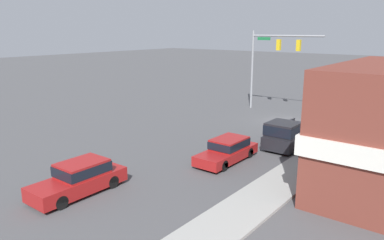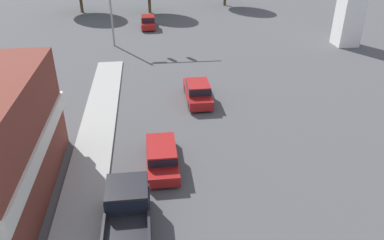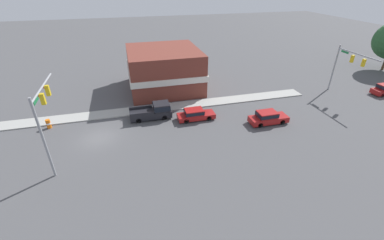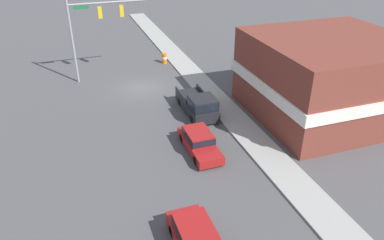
{
  "view_description": "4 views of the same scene",
  "coord_description": "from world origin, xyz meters",
  "px_view_note": "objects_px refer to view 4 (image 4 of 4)",
  "views": [
    {
      "loc": [
        -13.38,
        30.74,
        7.98
      ],
      "look_at": [
        0.26,
        13.3,
        2.64
      ],
      "focal_mm": 35.0,
      "sensor_mm": 36.0,
      "label": 1
    },
    {
      "loc": [
        -1.89,
        -6.17,
        12.96
      ],
      "look_at": [
        0.34,
        12.28,
        2.77
      ],
      "focal_mm": 35.0,
      "sensor_mm": 36.0,
      "label": 2
    },
    {
      "loc": [
        26.55,
        4.12,
        16.27
      ],
      "look_at": [
        1.47,
        10.71,
        1.65
      ],
      "focal_mm": 24.0,
      "sensor_mm": 36.0,
      "label": 3
    },
    {
      "loc": [
        6.23,
        32.59,
        14.5
      ],
      "look_at": [
        -1.02,
        11.71,
        2.39
      ],
      "focal_mm": 35.0,
      "sensor_mm": 36.0,
      "label": 4
    }
  ],
  "objects_px": {
    "car_lead": "(199,141)",
    "construction_barrel": "(164,58)",
    "car_oncoming": "(197,240)",
    "pickup_truck_parked": "(199,105)"
  },
  "relations": [
    {
      "from": "pickup_truck_parked",
      "to": "car_lead",
      "type": "bearing_deg",
      "value": 70.05
    },
    {
      "from": "car_lead",
      "to": "construction_barrel",
      "type": "height_order",
      "value": "car_lead"
    },
    {
      "from": "car_oncoming",
      "to": "car_lead",
      "type": "bearing_deg",
      "value": 69.17
    },
    {
      "from": "car_lead",
      "to": "pickup_truck_parked",
      "type": "bearing_deg",
      "value": -109.95
    },
    {
      "from": "pickup_truck_parked",
      "to": "construction_barrel",
      "type": "bearing_deg",
      "value": -92.8
    },
    {
      "from": "car_lead",
      "to": "construction_barrel",
      "type": "distance_m",
      "value": 18.0
    },
    {
      "from": "car_oncoming",
      "to": "pickup_truck_parked",
      "type": "xyz_separation_m",
      "value": [
        -5.05,
        -13.5,
        0.12
      ]
    },
    {
      "from": "pickup_truck_parked",
      "to": "construction_barrel",
      "type": "xyz_separation_m",
      "value": [
        -0.63,
        -12.87,
        -0.38
      ]
    },
    {
      "from": "car_oncoming",
      "to": "construction_barrel",
      "type": "height_order",
      "value": "car_oncoming"
    },
    {
      "from": "car_lead",
      "to": "pickup_truck_parked",
      "type": "height_order",
      "value": "pickup_truck_parked"
    }
  ]
}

